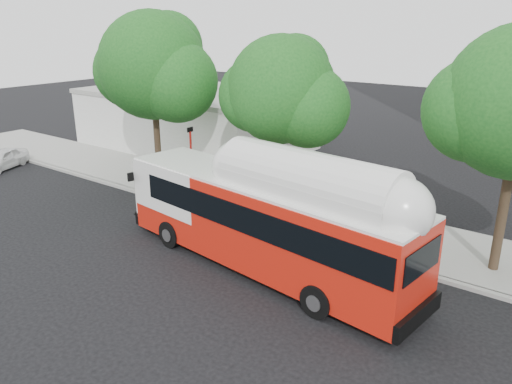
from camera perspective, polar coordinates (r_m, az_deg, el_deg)
ground at (r=20.05m, az=-4.63°, el=-8.15°), size 120.00×120.00×0.00m
sidewalk at (r=24.82m, az=5.23°, el=-2.46°), size 60.00×5.00×0.15m
curb_strip at (r=22.80m, az=1.80°, el=-4.40°), size 60.00×0.30×0.15m
red_curb_segment at (r=24.49m, az=-3.98°, el=-2.72°), size 10.00×0.32×0.16m
street_tree_left at (r=27.91m, az=-10.96°, el=13.49°), size 6.67×5.80×9.74m
street_tree_mid at (r=23.27m, az=3.81°, el=11.01°), size 5.75×5.00×8.62m
low_commercial_bldg at (r=38.27m, az=-6.90°, el=8.38°), size 16.20×10.20×4.25m
transit_bus at (r=18.80m, az=0.94°, el=-3.64°), size 13.87×4.31×4.04m
parked_car at (r=36.18m, az=-27.07°, el=3.37°), size 4.15×2.88×1.31m
signal_pole at (r=25.78m, az=-7.37°, el=3.02°), size 0.12×0.39×4.09m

